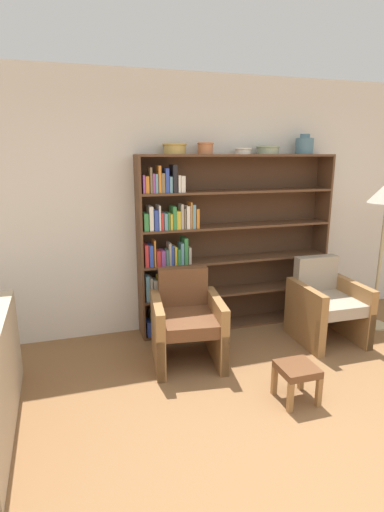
% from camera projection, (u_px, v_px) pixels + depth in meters
% --- Properties ---
extents(ground_plane, '(24.00, 24.00, 0.00)m').
position_uv_depth(ground_plane, '(344.00, 487.00, 2.39)').
color(ground_plane, brown).
extents(wall_back, '(12.00, 0.06, 2.75)m').
position_uv_depth(wall_back, '(206.00, 206.00, 4.44)').
color(wall_back, silver).
rests_on(wall_back, ground).
extents(bookshelf, '(2.19, 0.30, 1.93)m').
position_uv_depth(bookshelf, '(216.00, 246.00, 4.41)').
color(bookshelf, brown).
rests_on(bookshelf, ground).
extents(bowl_brass, '(0.25, 0.25, 0.11)m').
position_uv_depth(bowl_brass, '(175.00, 148.00, 4.00)').
color(bowl_brass, tan).
rests_on(bowl_brass, bookshelf).
extents(bowl_copper, '(0.18, 0.18, 0.12)m').
position_uv_depth(bowl_copper, '(205.00, 148.00, 4.09)').
color(bowl_copper, '#C67547').
rests_on(bowl_copper, bookshelf).
extents(bowl_olive, '(0.18, 0.18, 0.06)m').
position_uv_depth(bowl_olive, '(243.00, 150.00, 4.22)').
color(bowl_olive, silver).
rests_on(bowl_olive, bookshelf).
extents(bowl_terracotta, '(0.26, 0.26, 0.09)m').
position_uv_depth(bowl_terracotta, '(268.00, 149.00, 4.30)').
color(bowl_terracotta, gray).
rests_on(bowl_terracotta, bookshelf).
extents(vase_tall, '(0.20, 0.20, 0.21)m').
position_uv_depth(vase_tall, '(304.00, 145.00, 4.42)').
color(vase_tall, slate).
rests_on(vase_tall, bookshelf).
extents(armchair_leather, '(0.72, 0.76, 0.86)m').
position_uv_depth(armchair_leather, '(187.00, 321.00, 3.79)').
color(armchair_leather, olive).
rests_on(armchair_leather, ground).
extents(armchair_cushioned, '(0.65, 0.69, 0.86)m').
position_uv_depth(armchair_cushioned, '(326.00, 304.00, 4.22)').
color(armchair_cushioned, olive).
rests_on(armchair_cushioned, ground).
extents(footstool, '(0.29, 0.29, 0.31)m').
position_uv_depth(footstool, '(297.00, 373.00, 3.17)').
color(footstool, olive).
rests_on(footstool, ground).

